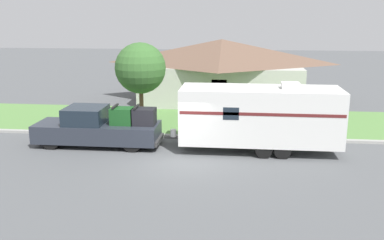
{
  "coord_description": "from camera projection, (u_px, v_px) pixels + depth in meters",
  "views": [
    {
      "loc": [
        2.49,
        -17.6,
        6.32
      ],
      "look_at": [
        0.41,
        1.99,
        1.4
      ],
      "focal_mm": 40.0,
      "sensor_mm": 36.0,
      "label": 1
    }
  ],
  "objects": [
    {
      "name": "curb_strip",
      "position": [
        188.0,
        136.0,
        22.37
      ],
      "size": [
        80.0,
        0.3,
        0.14
      ],
      "color": "#999993",
      "rests_on": "ground_plane"
    },
    {
      "name": "travel_trailer",
      "position": [
        260.0,
        115.0,
        19.9
      ],
      "size": [
        8.26,
        2.51,
        3.28
      ],
      "color": "black",
      "rests_on": "ground_plane"
    },
    {
      "name": "ground_plane",
      "position": [
        178.0,
        162.0,
        18.77
      ],
      "size": [
        120.0,
        120.0,
        0.0
      ],
      "primitive_type": "plane",
      "color": "#515456"
    },
    {
      "name": "lawn_strip",
      "position": [
        195.0,
        120.0,
        25.91
      ],
      "size": [
        80.0,
        7.0,
        0.03
      ],
      "color": "#568442",
      "rests_on": "ground_plane"
    },
    {
      "name": "tree_in_yard",
      "position": [
        140.0,
        68.0,
        23.69
      ],
      "size": [
        2.83,
        2.83,
        4.79
      ],
      "color": "brown",
      "rests_on": "ground_plane"
    },
    {
      "name": "mailbox",
      "position": [
        106.0,
        112.0,
        23.68
      ],
      "size": [
        0.48,
        0.2,
        1.28
      ],
      "color": "brown",
      "rests_on": "ground_plane"
    },
    {
      "name": "pickup_truck",
      "position": [
        99.0,
        128.0,
        20.9
      ],
      "size": [
        6.14,
        2.07,
        2.03
      ],
      "color": "black",
      "rests_on": "ground_plane"
    },
    {
      "name": "house_across_street",
      "position": [
        221.0,
        69.0,
        31.45
      ],
      "size": [
        12.11,
        7.79,
        4.51
      ],
      "color": "#B2B2A8",
      "rests_on": "ground_plane"
    }
  ]
}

